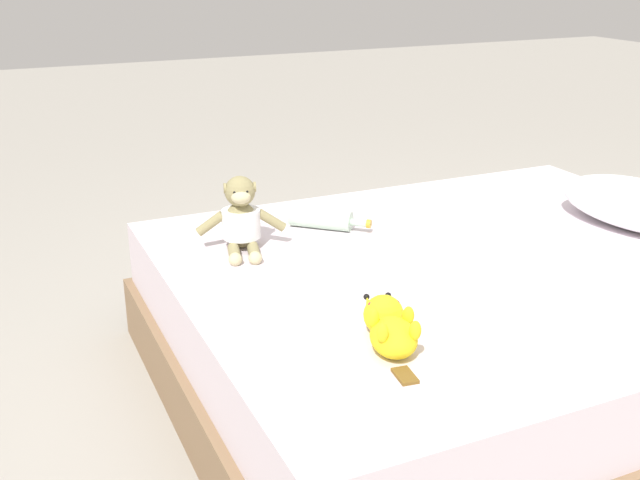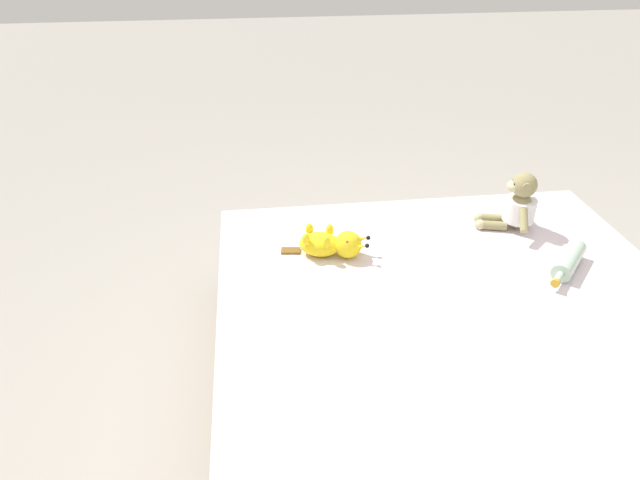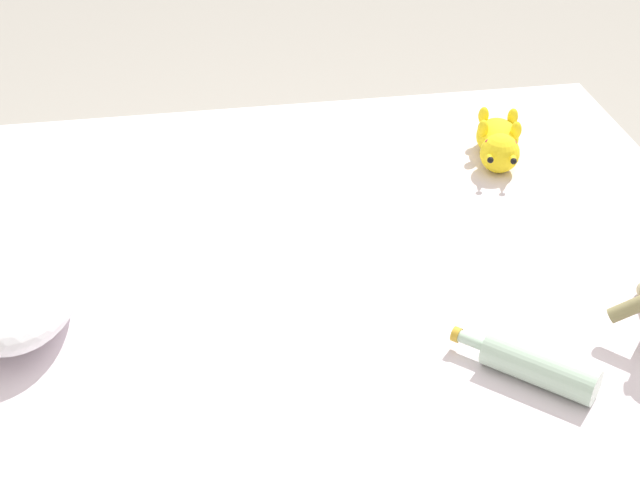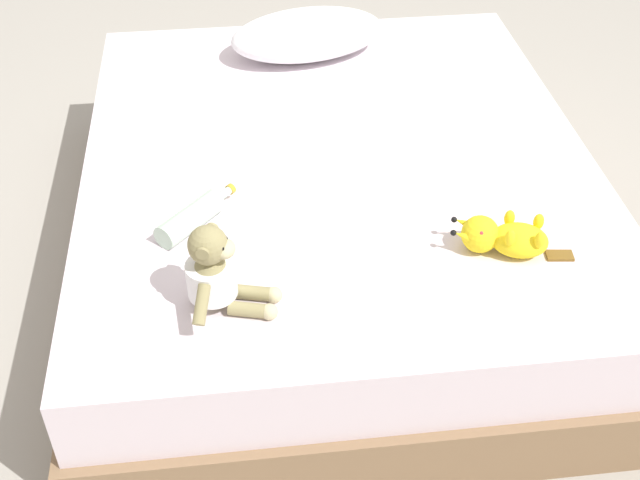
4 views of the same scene
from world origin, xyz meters
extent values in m
plane|color=#9E998E|center=(0.00, 0.00, 0.00)|extent=(16.00, 16.00, 0.00)
cube|color=#846647|center=(0.00, 0.00, 0.10)|extent=(1.60, 1.90, 0.21)
cube|color=silver|center=(0.00, 0.00, 0.32)|extent=(1.55, 1.85, 0.22)
ellipsoid|color=#8E8456|center=(-0.39, -0.63, 0.50)|extent=(0.12, 0.13, 0.15)
cylinder|color=white|center=(-0.39, -0.63, 0.51)|extent=(0.15, 0.15, 0.09)
sphere|color=#8E8456|center=(-0.39, -0.63, 0.61)|extent=(0.10, 0.10, 0.10)
ellipsoid|color=#C1B789|center=(-0.35, -0.65, 0.60)|extent=(0.06, 0.07, 0.04)
sphere|color=black|center=(-0.35, -0.63, 0.62)|extent=(0.01, 0.01, 0.01)
sphere|color=black|center=(-0.36, -0.66, 0.62)|extent=(0.01, 0.01, 0.01)
cylinder|color=#8E8456|center=(-0.38, -0.59, 0.62)|extent=(0.03, 0.02, 0.03)
cylinder|color=#8E8456|center=(-0.40, -0.68, 0.62)|extent=(0.03, 0.02, 0.03)
cylinder|color=#8E8456|center=(-0.37, -0.54, 0.51)|extent=(0.05, 0.10, 0.08)
cylinder|color=#8E8456|center=(-0.42, -0.73, 0.51)|extent=(0.05, 0.10, 0.08)
cylinder|color=#8E8456|center=(-0.29, -0.63, 0.44)|extent=(0.11, 0.06, 0.04)
cylinder|color=#8E8456|center=(-0.31, -0.69, 0.44)|extent=(0.11, 0.06, 0.04)
sphere|color=#C1B789|center=(-0.24, -0.64, 0.44)|extent=(0.04, 0.04, 0.04)
sphere|color=#C1B789|center=(-0.26, -0.70, 0.44)|extent=(0.04, 0.04, 0.04)
ellipsoid|color=yellow|center=(0.41, -0.54, 0.47)|extent=(0.17, 0.15, 0.08)
sphere|color=yellow|center=(0.31, -0.51, 0.48)|extent=(0.10, 0.10, 0.10)
cone|color=yellow|center=(0.26, -0.53, 0.49)|extent=(0.07, 0.05, 0.05)
sphere|color=black|center=(0.23, -0.52, 0.49)|extent=(0.02, 0.02, 0.02)
cone|color=yellow|center=(0.27, -0.47, 0.49)|extent=(0.07, 0.05, 0.05)
sphere|color=black|center=(0.25, -0.46, 0.49)|extent=(0.02, 0.02, 0.02)
sphere|color=red|center=(0.30, -0.54, 0.50)|extent=(0.02, 0.02, 0.02)
sphere|color=red|center=(0.32, -0.48, 0.50)|extent=(0.02, 0.02, 0.02)
ellipsoid|color=yellow|center=(0.37, -0.57, 0.51)|extent=(0.03, 0.03, 0.05)
ellipsoid|color=yellow|center=(0.39, -0.49, 0.51)|extent=(0.03, 0.03, 0.05)
ellipsoid|color=yellow|center=(0.44, -0.59, 0.51)|extent=(0.03, 0.03, 0.05)
ellipsoid|color=yellow|center=(0.46, -0.51, 0.51)|extent=(0.03, 0.03, 0.05)
cube|color=brown|center=(0.51, -0.57, 0.43)|extent=(0.07, 0.05, 0.01)
cylinder|color=#B2D1B7|center=(-0.45, -0.33, 0.46)|extent=(0.19, 0.20, 0.07)
cylinder|color=#B2D1B7|center=(-0.36, -0.23, 0.46)|extent=(0.05, 0.06, 0.02)
cylinder|color=gold|center=(-0.34, -0.21, 0.46)|extent=(0.03, 0.03, 0.03)
camera|label=1|loc=(1.78, -1.35, 1.31)|focal=43.05mm
camera|label=2|loc=(0.63, 1.20, 1.54)|focal=31.72mm
camera|label=3|loc=(-1.61, 0.27, 1.59)|focal=51.22mm
camera|label=4|loc=(-0.31, -2.13, 1.84)|focal=46.49mm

